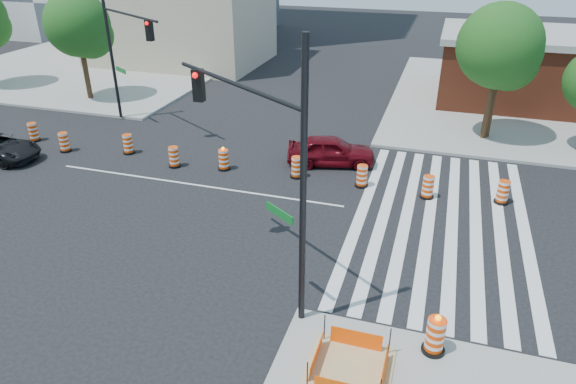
# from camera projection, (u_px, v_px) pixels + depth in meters

# --- Properties ---
(ground) EXTENTS (120.00, 120.00, 0.00)m
(ground) POSITION_uv_depth(u_px,v_px,m) (194.00, 185.00, 23.53)
(ground) COLOR black
(ground) RESTS_ON ground
(sidewalk_ne) EXTENTS (22.00, 22.00, 0.15)m
(sidewalk_ne) POSITION_uv_depth(u_px,v_px,m) (562.00, 104.00, 34.02)
(sidewalk_ne) COLOR gray
(sidewalk_ne) RESTS_ON ground
(sidewalk_nw) EXTENTS (22.00, 22.00, 0.15)m
(sidewalk_nw) POSITION_uv_depth(u_px,v_px,m) (98.00, 66.00, 43.54)
(sidewalk_nw) COLOR gray
(sidewalk_nw) RESTS_ON ground
(crosswalk_east) EXTENTS (6.75, 13.50, 0.01)m
(crosswalk_east) POSITION_uv_depth(u_px,v_px,m) (440.00, 221.00, 20.63)
(crosswalk_east) COLOR silver
(crosswalk_east) RESTS_ON ground
(lane_centerline) EXTENTS (14.00, 0.12, 0.01)m
(lane_centerline) POSITION_uv_depth(u_px,v_px,m) (194.00, 185.00, 23.53)
(lane_centerline) COLOR silver
(lane_centerline) RESTS_ON ground
(excavation_pit) EXTENTS (2.20, 2.20, 0.90)m
(excavation_pit) POSITION_uv_depth(u_px,v_px,m) (349.00, 369.00, 13.41)
(excavation_pit) COLOR tan
(excavation_pit) RESTS_ON ground
(brick_storefront) EXTENTS (16.50, 8.50, 4.60)m
(brick_storefront) POSITION_uv_depth(u_px,v_px,m) (571.00, 71.00, 32.99)
(brick_storefront) COLOR brown
(brick_storefront) RESTS_ON ground
(beige_midrise) EXTENTS (14.00, 10.00, 10.00)m
(beige_midrise) POSITION_uv_depth(u_px,v_px,m) (178.00, 2.00, 43.09)
(beige_midrise) COLOR tan
(beige_midrise) RESTS_ON ground
(red_coupe) EXTENTS (4.59, 2.74, 1.47)m
(red_coupe) POSITION_uv_depth(u_px,v_px,m) (331.00, 150.00, 25.26)
(red_coupe) COLOR #59070F
(red_coupe) RESTS_ON ground
(signal_pole_se) EXTENTS (5.23, 3.66, 8.26)m
(signal_pole_se) POSITION_uv_depth(u_px,v_px,m) (264.00, 147.00, 14.27)
(signal_pole_se) COLOR black
(signal_pole_se) RESTS_ON ground
(signal_pole_nw) EXTENTS (5.34, 3.38, 8.18)m
(signal_pole_nw) POSITION_uv_depth(u_px,v_px,m) (121.00, 40.00, 28.19)
(signal_pole_nw) COLOR black
(signal_pole_nw) RESTS_ON ground
(pit_drum) EXTENTS (0.64, 0.64, 1.26)m
(pit_drum) POSITION_uv_depth(u_px,v_px,m) (435.00, 337.00, 13.83)
(pit_drum) COLOR black
(pit_drum) RESTS_ON ground
(tree_north_b) EXTENTS (4.17, 4.17, 7.09)m
(tree_north_b) POSITION_uv_depth(u_px,v_px,m) (79.00, 28.00, 33.05)
(tree_north_b) COLOR #382314
(tree_north_b) RESTS_ON ground
(tree_north_c) EXTENTS (4.08, 4.08, 6.94)m
(tree_north_c) POSITION_uv_depth(u_px,v_px,m) (502.00, 54.00, 26.59)
(tree_north_c) COLOR #382314
(tree_north_c) RESTS_ON ground
(tree_north_d) EXTENTS (4.30, 4.30, 7.31)m
(tree_north_d) POSITION_uv_depth(u_px,v_px,m) (499.00, 50.00, 26.29)
(tree_north_d) COLOR #382314
(tree_north_d) RESTS_ON ground
(median_drum_0) EXTENTS (0.60, 0.60, 1.02)m
(median_drum_0) POSITION_uv_depth(u_px,v_px,m) (34.00, 133.00, 28.19)
(median_drum_0) COLOR black
(median_drum_0) RESTS_ON ground
(median_drum_1) EXTENTS (0.60, 0.60, 1.02)m
(median_drum_1) POSITION_uv_depth(u_px,v_px,m) (64.00, 143.00, 26.85)
(median_drum_1) COLOR black
(median_drum_1) RESTS_ON ground
(median_drum_2) EXTENTS (0.60, 0.60, 1.02)m
(median_drum_2) POSITION_uv_depth(u_px,v_px,m) (128.00, 145.00, 26.62)
(median_drum_2) COLOR black
(median_drum_2) RESTS_ON ground
(median_drum_3) EXTENTS (0.60, 0.60, 1.02)m
(median_drum_3) POSITION_uv_depth(u_px,v_px,m) (174.00, 158.00, 25.12)
(median_drum_3) COLOR black
(median_drum_3) RESTS_ON ground
(median_drum_4) EXTENTS (0.60, 0.60, 1.18)m
(median_drum_4) POSITION_uv_depth(u_px,v_px,m) (224.00, 160.00, 24.81)
(median_drum_4) COLOR black
(median_drum_4) RESTS_ON ground
(median_drum_5) EXTENTS (0.60, 0.60, 1.02)m
(median_drum_5) POSITION_uv_depth(u_px,v_px,m) (297.00, 168.00, 24.04)
(median_drum_5) COLOR black
(median_drum_5) RESTS_ON ground
(median_drum_6) EXTENTS (0.60, 0.60, 1.02)m
(median_drum_6) POSITION_uv_depth(u_px,v_px,m) (362.00, 177.00, 23.19)
(median_drum_6) COLOR black
(median_drum_6) RESTS_ON ground
(median_drum_7) EXTENTS (0.60, 0.60, 1.02)m
(median_drum_7) POSITION_uv_depth(u_px,v_px,m) (428.00, 188.00, 22.20)
(median_drum_7) COLOR black
(median_drum_7) RESTS_ON ground
(median_drum_8) EXTENTS (0.60, 0.60, 1.02)m
(median_drum_8) POSITION_uv_depth(u_px,v_px,m) (503.00, 193.00, 21.76)
(median_drum_8) COLOR black
(median_drum_8) RESTS_ON ground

